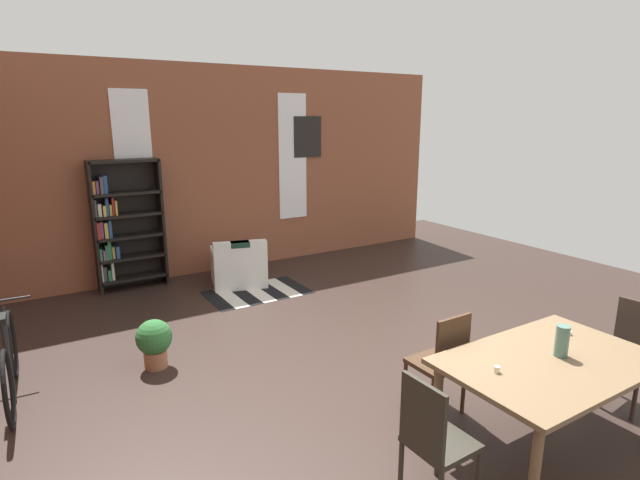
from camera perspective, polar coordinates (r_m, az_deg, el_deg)
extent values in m
plane|color=#30231E|center=(5.19, 8.15, -15.82)|extent=(11.74, 11.74, 0.00)
cube|color=brown|center=(8.57, -11.44, 7.79)|extent=(8.76, 0.12, 3.38)
cube|color=white|center=(8.12, -20.42, 8.08)|extent=(0.55, 0.02, 2.20)
cube|color=white|center=(9.05, -3.15, 9.42)|extent=(0.55, 0.02, 2.20)
cube|color=brown|center=(4.32, 24.84, -12.49)|extent=(1.67, 1.07, 0.04)
cylinder|color=brown|center=(3.77, 23.30, -23.10)|extent=(0.07, 0.07, 0.71)
cylinder|color=brown|center=(4.22, 13.24, -18.00)|extent=(0.07, 0.07, 0.71)
cylinder|color=brown|center=(5.25, 25.03, -12.30)|extent=(0.07, 0.07, 0.71)
cylinder|color=#4C7266|center=(4.35, 25.88, -10.33)|extent=(0.10, 0.10, 0.25)
cylinder|color=silver|center=(4.82, 26.52, -9.47)|extent=(0.04, 0.04, 0.03)
cylinder|color=silver|center=(3.96, 19.53, -13.74)|extent=(0.04, 0.04, 0.05)
cube|color=#3E281A|center=(4.64, 13.01, -13.53)|extent=(0.41, 0.41, 0.04)
cube|color=#3E281A|center=(4.42, 14.92, -11.49)|extent=(0.38, 0.04, 0.50)
cylinder|color=#3E281A|center=(4.98, 12.87, -14.60)|extent=(0.04, 0.04, 0.43)
cylinder|color=#3E281A|center=(4.75, 9.67, -15.88)|extent=(0.04, 0.04, 0.43)
cylinder|color=#3E281A|center=(4.77, 16.04, -16.17)|extent=(0.04, 0.04, 0.43)
cylinder|color=#3E281A|center=(4.53, 12.85, -17.64)|extent=(0.04, 0.04, 0.43)
cube|color=#352A24|center=(5.35, 31.49, -11.50)|extent=(0.44, 0.44, 0.04)
cube|color=#352A24|center=(5.42, 32.56, -8.46)|extent=(0.07, 0.38, 0.50)
cylinder|color=#352A24|center=(5.35, 28.60, -13.91)|extent=(0.04, 0.04, 0.43)
cylinder|color=#352A24|center=(5.24, 32.26, -14.98)|extent=(0.04, 0.04, 0.43)
cylinder|color=#352A24|center=(5.66, 30.17, -12.61)|extent=(0.04, 0.04, 0.43)
cube|color=#2F2C24|center=(3.67, 13.63, -21.57)|extent=(0.41, 0.41, 0.04)
cube|color=#2F2C24|center=(3.42, 11.62, -19.33)|extent=(0.04, 0.38, 0.50)
cylinder|color=#2F2C24|center=(3.84, 17.58, -24.51)|extent=(0.04, 0.04, 0.43)
cylinder|color=#2F2C24|center=(4.02, 13.31, -22.22)|extent=(0.04, 0.04, 0.43)
cylinder|color=#2F2C24|center=(3.81, 9.21, -24.29)|extent=(0.04, 0.04, 0.43)
cube|color=black|center=(7.95, -24.36, 1.16)|extent=(0.04, 0.31, 1.96)
cube|color=black|center=(8.12, -17.64, 1.99)|extent=(0.04, 0.31, 1.96)
cube|color=black|center=(8.17, -21.17, 1.76)|extent=(1.00, 0.01, 1.96)
cube|color=black|center=(8.22, -20.48, -3.98)|extent=(0.96, 0.31, 0.04)
cube|color=white|center=(8.11, -23.66, -3.34)|extent=(0.03, 0.19, 0.28)
cube|color=#4C4C51|center=(8.13, -23.34, -3.49)|extent=(0.04, 0.15, 0.22)
cube|color=#33724C|center=(8.14, -22.95, -3.65)|extent=(0.05, 0.21, 0.16)
cube|color=white|center=(8.13, -22.61, -3.23)|extent=(0.04, 0.17, 0.27)
cube|color=black|center=(8.13, -20.67, -1.79)|extent=(0.96, 0.31, 0.04)
cube|color=#33724C|center=(8.04, -23.82, -1.45)|extent=(0.04, 0.26, 0.18)
cube|color=#8C4C8C|center=(8.05, -23.49, -1.49)|extent=(0.03, 0.24, 0.15)
cube|color=#33724C|center=(8.05, -23.25, -1.23)|extent=(0.04, 0.24, 0.22)
cube|color=#33724C|center=(8.05, -22.95, -0.99)|extent=(0.05, 0.19, 0.28)
cube|color=gold|center=(8.07, -22.54, -1.28)|extent=(0.04, 0.16, 0.18)
cube|color=#284C8C|center=(8.07, -22.16, -1.21)|extent=(0.05, 0.23, 0.19)
cube|color=black|center=(8.06, -20.87, 0.45)|extent=(0.96, 0.31, 0.04)
cube|color=#B22D28|center=(7.96, -24.03, 1.05)|extent=(0.05, 0.25, 0.24)
cube|color=#8C4C8C|center=(7.97, -23.68, 1.11)|extent=(0.04, 0.16, 0.25)
cube|color=gold|center=(7.98, -23.29, 1.09)|extent=(0.05, 0.21, 0.23)
cube|color=#284C8C|center=(7.98, -22.92, 1.24)|extent=(0.04, 0.24, 0.26)
cube|color=black|center=(7.99, -21.07, 2.72)|extent=(0.96, 0.31, 0.04)
cube|color=#4C4C51|center=(7.90, -24.32, 3.35)|extent=(0.03, 0.21, 0.24)
cube|color=white|center=(7.92, -23.90, 3.17)|extent=(0.05, 0.19, 0.18)
cube|color=gold|center=(7.93, -23.48, 3.13)|extent=(0.04, 0.25, 0.15)
cube|color=#284C8C|center=(7.92, -23.19, 3.53)|extent=(0.04, 0.16, 0.26)
cube|color=gold|center=(7.94, -22.83, 3.22)|extent=(0.03, 0.17, 0.16)
cube|color=#B22D28|center=(7.93, -22.60, 3.61)|extent=(0.03, 0.16, 0.26)
cube|color=gold|center=(7.94, -22.34, 3.47)|extent=(0.03, 0.23, 0.21)
cube|color=black|center=(7.94, -21.27, 5.03)|extent=(0.96, 0.31, 0.04)
cube|color=orange|center=(7.86, -24.50, 5.49)|extent=(0.04, 0.21, 0.19)
cube|color=#8C4C8C|center=(7.87, -24.11, 5.52)|extent=(0.04, 0.17, 0.18)
cube|color=#4C4C51|center=(7.87, -23.75, 5.77)|extent=(0.04, 0.25, 0.24)
cube|color=#284C8C|center=(7.88, -23.37, 5.87)|extent=(0.05, 0.21, 0.26)
cube|color=black|center=(7.89, -21.57, 8.40)|extent=(0.96, 0.31, 0.04)
cube|color=white|center=(8.00, -9.28, -3.47)|extent=(0.98, 0.98, 0.40)
cube|color=white|center=(7.59, -9.09, -1.46)|extent=(0.81, 0.37, 0.35)
cube|color=white|center=(7.97, -6.93, -1.40)|extent=(0.31, 0.73, 0.15)
cube|color=white|center=(7.89, -11.81, -1.74)|extent=(0.31, 0.73, 0.15)
cube|color=#19382D|center=(7.56, -9.13, -0.48)|extent=(0.31, 0.24, 0.08)
torus|color=black|center=(5.13, -32.01, -14.20)|extent=(0.07, 0.69, 0.69)
torus|color=black|center=(6.04, -31.69, -10.02)|extent=(0.07, 0.69, 0.69)
cylinder|color=black|center=(5.54, -31.97, -11.00)|extent=(0.05, 0.31, 0.87)
cylinder|color=black|center=(5.31, -32.29, -9.98)|extent=(0.04, 0.04, 0.45)
cube|color=black|center=(5.23, -32.63, -7.56)|extent=(0.09, 0.20, 0.05)
cylinder|color=black|center=(5.78, -32.35, -5.82)|extent=(0.44, 0.04, 0.02)
cylinder|color=#9E6042|center=(5.65, -18.23, -12.72)|extent=(0.23, 0.23, 0.19)
sphere|color=#2D6B33|center=(5.55, -18.42, -10.47)|extent=(0.37, 0.37, 0.37)
cube|color=black|center=(7.36, -11.71, -6.74)|extent=(0.21, 0.93, 0.01)
cube|color=silver|center=(7.43, -10.17, -6.47)|extent=(0.21, 0.93, 0.01)
cube|color=black|center=(7.50, -8.66, -6.20)|extent=(0.21, 0.93, 0.01)
cube|color=silver|center=(7.58, -7.18, -5.94)|extent=(0.21, 0.93, 0.01)
cube|color=black|center=(7.67, -5.73, -5.67)|extent=(0.21, 0.93, 0.01)
cube|color=silver|center=(7.75, -4.32, -5.41)|extent=(0.21, 0.93, 0.01)
cube|color=black|center=(7.85, -2.94, -5.15)|extent=(0.21, 0.93, 0.01)
cube|color=black|center=(9.18, -1.45, 11.68)|extent=(0.56, 0.03, 0.72)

